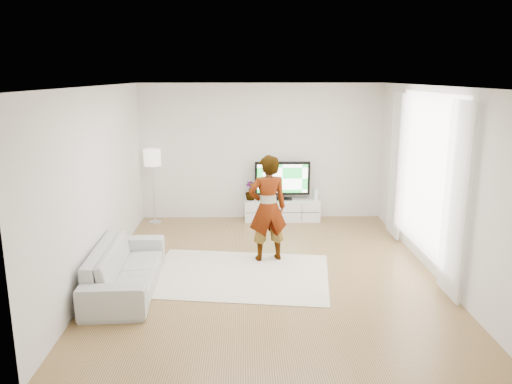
{
  "coord_description": "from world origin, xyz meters",
  "views": [
    {
      "loc": [
        -0.36,
        -7.23,
        2.95
      ],
      "look_at": [
        -0.18,
        0.4,
        1.16
      ],
      "focal_mm": 35.0,
      "sensor_mm": 36.0,
      "label": 1
    }
  ],
  "objects_px": {
    "media_console": "(282,210)",
    "floor_lamp": "(152,161)",
    "sofa": "(126,267)",
    "television": "(282,179)",
    "rug": "(239,275)",
    "player": "(268,208)"
  },
  "relations": [
    {
      "from": "media_console",
      "to": "floor_lamp",
      "type": "relative_size",
      "value": 1.02
    },
    {
      "from": "media_console",
      "to": "sofa",
      "type": "height_order",
      "value": "sofa"
    },
    {
      "from": "television",
      "to": "floor_lamp",
      "type": "height_order",
      "value": "floor_lamp"
    },
    {
      "from": "television",
      "to": "floor_lamp",
      "type": "bearing_deg",
      "value": -177.04
    },
    {
      "from": "rug",
      "to": "sofa",
      "type": "distance_m",
      "value": 1.67
    },
    {
      "from": "sofa",
      "to": "rug",
      "type": "bearing_deg",
      "value": -77.26
    },
    {
      "from": "rug",
      "to": "floor_lamp",
      "type": "bearing_deg",
      "value": 121.75
    },
    {
      "from": "rug",
      "to": "player",
      "type": "distance_m",
      "value": 1.17
    },
    {
      "from": "television",
      "to": "floor_lamp",
      "type": "relative_size",
      "value": 0.75
    },
    {
      "from": "media_console",
      "to": "rug",
      "type": "relative_size",
      "value": 0.58
    },
    {
      "from": "television",
      "to": "player",
      "type": "relative_size",
      "value": 0.66
    },
    {
      "from": "rug",
      "to": "sofa",
      "type": "bearing_deg",
      "value": -164.82
    },
    {
      "from": "television",
      "to": "sofa",
      "type": "height_order",
      "value": "television"
    },
    {
      "from": "player",
      "to": "sofa",
      "type": "distance_m",
      "value": 2.38
    },
    {
      "from": "media_console",
      "to": "player",
      "type": "distance_m",
      "value": 2.42
    },
    {
      "from": "media_console",
      "to": "rug",
      "type": "bearing_deg",
      "value": -106.6
    },
    {
      "from": "media_console",
      "to": "sofa",
      "type": "xyz_separation_m",
      "value": [
        -2.46,
        -3.36,
        0.1
      ]
    },
    {
      "from": "television",
      "to": "sofa",
      "type": "distance_m",
      "value": 4.22
    },
    {
      "from": "television",
      "to": "floor_lamp",
      "type": "xyz_separation_m",
      "value": [
        -2.62,
        -0.14,
        0.42
      ]
    },
    {
      "from": "television",
      "to": "rug",
      "type": "distance_m",
      "value": 3.2
    },
    {
      "from": "media_console",
      "to": "television",
      "type": "bearing_deg",
      "value": 90.0
    },
    {
      "from": "media_console",
      "to": "floor_lamp",
      "type": "height_order",
      "value": "floor_lamp"
    }
  ]
}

